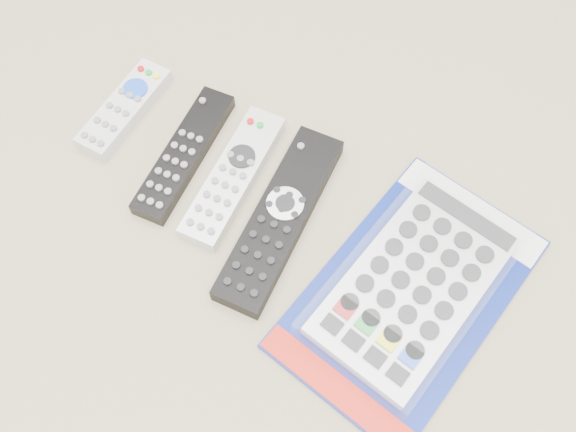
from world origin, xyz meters
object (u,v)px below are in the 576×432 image
at_px(remote_silver_dvd, 233,177).
at_px(jumbo_remote_packaged, 414,285).
at_px(remote_slim_black, 184,154).
at_px(remote_large_black, 280,218).
at_px(remote_small_grey, 124,109).

distance_m(remote_silver_dvd, jumbo_remote_packaged, 0.26).
relative_size(remote_slim_black, remote_large_black, 0.80).
xyz_separation_m(remote_small_grey, remote_slim_black, (0.11, -0.02, -0.00)).
bearing_deg(jumbo_remote_packaged, remote_small_grey, -176.07).
xyz_separation_m(remote_silver_dvd, jumbo_remote_packaged, (0.25, -0.03, 0.01)).
bearing_deg(remote_large_black, remote_silver_dvd, 159.73).
relative_size(remote_large_black, jumbo_remote_packaged, 0.73).
height_order(remote_small_grey, remote_large_black, remote_large_black).
relative_size(remote_silver_dvd, jumbo_remote_packaged, 0.58).
height_order(remote_silver_dvd, jumbo_remote_packaged, jumbo_remote_packaged).
bearing_deg(remote_silver_dvd, jumbo_remote_packaged, -10.04).
xyz_separation_m(remote_slim_black, remote_silver_dvd, (0.07, -0.00, 0.00)).
relative_size(remote_slim_black, jumbo_remote_packaged, 0.58).
bearing_deg(remote_silver_dvd, remote_slim_black, 177.21).
relative_size(remote_small_grey, remote_silver_dvd, 0.77).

